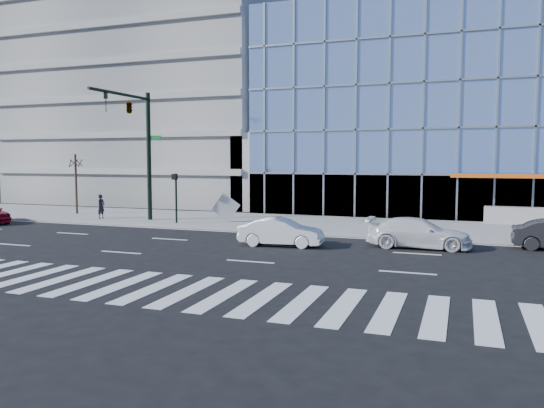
{
  "coord_description": "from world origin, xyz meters",
  "views": [
    {
      "loc": [
        7.77,
        -22.96,
        4.01
      ],
      "look_at": [
        -1.63,
        3.0,
        1.66
      ],
      "focal_mm": 35.0,
      "sensor_mm": 36.0,
      "label": 1
    }
  ],
  "objects": [
    {
      "name": "ground",
      "position": [
        0.0,
        0.0,
        0.0
      ],
      "size": [
        160.0,
        160.0,
        0.0
      ],
      "primitive_type": "plane",
      "color": "black",
      "rests_on": "ground"
    },
    {
      "name": "traffic_signal",
      "position": [
        -11.0,
        4.57,
        6.16
      ],
      "size": [
        1.14,
        5.74,
        8.0
      ],
      "color": "black",
      "rests_on": "sidewalk"
    },
    {
      "name": "tower_far_mid",
      "position": [
        -58.0,
        64.0,
        30.0
      ],
      "size": [
        13.0,
        13.0,
        60.0
      ],
      "primitive_type": "cube",
      "color": "#465B7A",
      "rests_on": "ground"
    },
    {
      "name": "parking_garage",
      "position": [
        -20.0,
        26.0,
        10.0
      ],
      "size": [
        24.0,
        24.0,
        20.0
      ],
      "primitive_type": "cube",
      "color": "gray",
      "rests_on": "ground"
    },
    {
      "name": "white_suv",
      "position": [
        5.91,
        1.62,
        0.67
      ],
      "size": [
        4.69,
        2.02,
        1.35
      ],
      "primitive_type": "imported",
      "rotation": [
        0.0,
        0.0,
        1.6
      ],
      "color": "white",
      "rests_on": "ground"
    },
    {
      "name": "ramp_block",
      "position": [
        -6.0,
        18.0,
        3.0
      ],
      "size": [
        6.0,
        8.0,
        6.0
      ],
      "primitive_type": "cube",
      "color": "gray",
      "rests_on": "ground"
    },
    {
      "name": "tilted_panel",
      "position": [
        -5.89,
        6.47,
        1.06
      ],
      "size": [
        1.78,
        0.47,
        1.81
      ],
      "primitive_type": "cube",
      "rotation": [
        0.0,
        0.62,
        0.23
      ],
      "color": "#AAAAAA",
      "rests_on": "sidewalk"
    },
    {
      "name": "ped_signal_post",
      "position": [
        -8.5,
        4.94,
        2.14
      ],
      "size": [
        0.3,
        0.33,
        3.0
      ],
      "color": "black",
      "rests_on": "sidewalk"
    },
    {
      "name": "white_sedan",
      "position": [
        -0.09,
        -0.0,
        0.64
      ],
      "size": [
        3.99,
        1.68,
        1.28
      ],
      "primitive_type": "imported",
      "rotation": [
        0.0,
        0.0,
        1.66
      ],
      "color": "white",
      "rests_on": "ground"
    },
    {
      "name": "street_tree_near",
      "position": [
        -18.0,
        7.5,
        3.78
      ],
      "size": [
        1.1,
        1.1,
        4.23
      ],
      "color": "#332319",
      "rests_on": "sidewalk"
    },
    {
      "name": "pedestrian",
      "position": [
        -14.34,
        5.48,
        0.94
      ],
      "size": [
        0.42,
        0.6,
        1.57
      ],
      "primitive_type": "imported",
      "rotation": [
        0.0,
        0.0,
        1.5
      ],
      "color": "black",
      "rests_on": "sidewalk"
    },
    {
      "name": "sidewalk",
      "position": [
        0.0,
        8.0,
        0.07
      ],
      "size": [
        120.0,
        8.0,
        0.15
      ],
      "primitive_type": "cube",
      "color": "gray",
      "rests_on": "ground"
    },
    {
      "name": "tower_backdrop",
      "position": [
        -30.0,
        70.0,
        24.0
      ],
      "size": [
        14.0,
        14.0,
        48.0
      ],
      "primitive_type": "cube",
      "color": "gray",
      "rests_on": "ground"
    }
  ]
}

